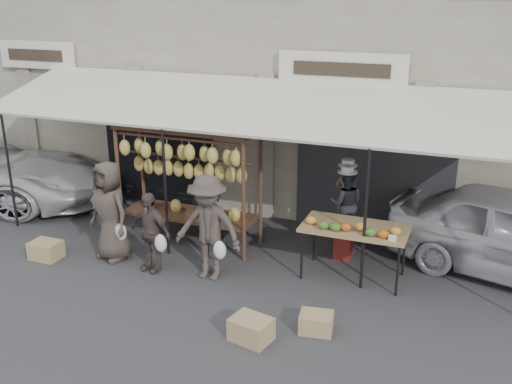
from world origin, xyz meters
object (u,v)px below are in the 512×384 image
Objects in this scene: crate_near_a at (251,329)px; crate_near_b at (316,323)px; banana_rack at (187,163)px; crate_far at (46,250)px; vendor_left at (346,196)px; customer_mid at (150,232)px; produce_table at (354,229)px; customer_right at (208,228)px; vendor_right at (346,204)px; customer_left at (110,211)px.

crate_near_a reaches higher than crate_near_b.
banana_rack is 2.93m from crate_far.
vendor_left is 0.86× the size of customer_mid.
produce_table is 2.35m from customer_right.
vendor_right is 2.33× the size of crate_far.
crate_near_a is 1.02× the size of crate_far.
crate_near_b is at bearing 34.02° from crate_near_a.
customer_right reaches higher than vendor_left.
crate_near_a is at bearing -145.98° from crate_near_b.
vendor_right is at bearing 38.68° from customer_right.
vendor_right is at bearing 106.03° from vendor_left.
customer_right is (1.03, 0.11, 0.19)m from customer_mid.
vendor_right is 3.14m from crate_near_a.
vendor_left is 2.62× the size of crate_near_b.
customer_left reaches higher than crate_near_a.
customer_mid is at bearing -93.23° from banana_rack.
customer_right reaches higher than crate_far.
crate_near_a is (-0.57, -2.97, -0.86)m from vendor_right.
vendor_right is 0.87× the size of customer_mid.
banana_rack is at bearing -6.37° from vendor_right.
banana_rack is at bearing 131.75° from crate_near_a.
crate_near_a is at bearing -19.38° from customer_mid.
customer_mid is at bearing 165.62° from crate_near_b.
crate_near_a is (-0.88, -2.25, -0.72)m from produce_table.
crate_near_b is 5.12m from crate_far.
crate_near_a is 4.45m from crate_far.
customer_right is at bearing 24.42° from vendor_right.
customer_left is 1.28× the size of customer_mid.
banana_rack is 1.63m from customer_right.
customer_mid is (-0.07, -1.23, -0.87)m from banana_rack.
crate_near_a is 1.17× the size of crate_near_b.
crate_near_b is at bearing -33.75° from banana_rack.
crate_far is at bearing 29.28° from vendor_left.
produce_table is at bearing 68.58° from crate_near_a.
customer_mid is (-3.23, -0.93, -0.18)m from produce_table.
vendor_left is 2.30× the size of crate_far.
customer_left is (-4.11, -0.78, 0.01)m from produce_table.
banana_rack is 1.53× the size of produce_table.
banana_rack is 2.17× the size of vendor_left.
customer_mid is (0.88, -0.15, -0.20)m from customer_left.
customer_right is (-2.20, -0.82, 0.01)m from produce_table.
customer_mid is 2.08m from crate_far.
customer_right is at bearing 16.18° from customer_mid.
produce_table is 0.95× the size of customer_left.
customer_mid is 1.05m from customer_right.
customer_left reaches higher than vendor_left.
crate_near_a is (3.23, -1.47, -0.73)m from customer_left.
crate_near_a reaches higher than crate_far.
customer_left is at bearing 6.81° from vendor_right.
customer_right is at bearing -159.55° from produce_table.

